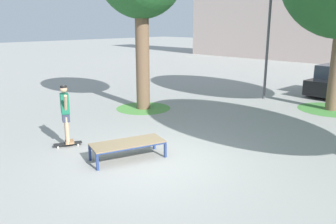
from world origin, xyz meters
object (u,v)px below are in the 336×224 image
(skate_box, at_px, (128,144))
(skateboard, at_px, (68,144))
(light_post, at_px, (270,15))
(skater, at_px, (65,110))

(skate_box, height_order, skateboard, skate_box)
(skateboard, xyz_separation_m, light_post, (0.75, 9.88, 3.75))
(skate_box, relative_size, skater, 1.21)
(skateboard, xyz_separation_m, skater, (0.00, 0.00, 0.99))
(skateboard, height_order, light_post, light_post)
(skate_box, xyz_separation_m, skater, (-2.00, -0.62, 0.66))
(skate_box, xyz_separation_m, skateboard, (-2.00, -0.62, -0.34))
(skateboard, bearing_deg, light_post, 85.67)
(skateboard, height_order, skater, skater)
(light_post, bearing_deg, skateboard, -94.33)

